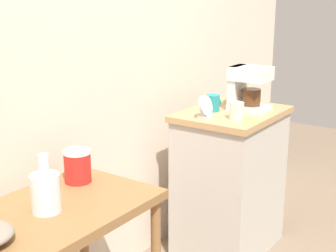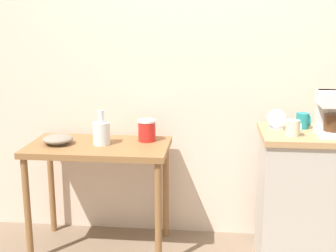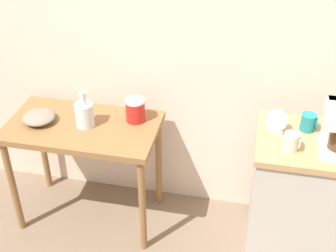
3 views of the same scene
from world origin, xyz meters
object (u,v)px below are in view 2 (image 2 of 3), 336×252
bowl_stoneware (58,139)px  canister_enamel (147,130)px  table_clock (276,121)px  mug_small_cream (293,128)px  glass_carafe_vase (102,132)px  coffee_maker (333,111)px  mug_dark_teal (303,121)px

bowl_stoneware → canister_enamel: (0.58, 0.14, 0.04)m
bowl_stoneware → table_clock: table_clock is taller
mug_small_cream → canister_enamel: bearing=161.5°
canister_enamel → mug_small_cream: mug_small_cream is taller
glass_carafe_vase → coffee_maker: size_ratio=0.89×
mug_dark_teal → glass_carafe_vase: bearing=-179.3°
coffee_maker → mug_dark_teal: size_ratio=2.68×
canister_enamel → mug_small_cream: size_ratio=1.54×
bowl_stoneware → mug_small_cream: 1.51m
mug_dark_teal → table_clock: (-0.17, -0.05, 0.01)m
bowl_stoneware → mug_small_cream: (1.49, -0.16, 0.15)m
mug_dark_teal → bowl_stoneware: bearing=-178.6°
bowl_stoneware → coffee_maker: coffee_maker is taller
bowl_stoneware → canister_enamel: size_ratio=1.36×
bowl_stoneware → glass_carafe_vase: (0.29, 0.02, 0.05)m
bowl_stoneware → canister_enamel: bearing=13.9°
mug_dark_teal → coffee_maker: bearing=-46.2°
coffee_maker → table_clock: size_ratio=1.99×
bowl_stoneware → canister_enamel: 0.60m
canister_enamel → coffee_maker: (1.15, -0.25, 0.21)m
coffee_maker → mug_dark_teal: (-0.14, 0.15, -0.09)m
mug_dark_teal → mug_small_cream: (-0.09, -0.20, -0.00)m
coffee_maker → table_clock: bearing=163.5°
mug_dark_teal → mug_small_cream: 0.22m
bowl_stoneware → coffee_maker: size_ratio=0.77×
canister_enamel → coffee_maker: bearing=-12.2°
bowl_stoneware → mug_dark_teal: bearing=1.4°
glass_carafe_vase → bowl_stoneware: bearing=-175.2°
mug_small_cream → table_clock: (-0.08, 0.15, 0.01)m
bowl_stoneware → table_clock: (1.41, -0.01, 0.16)m
canister_enamel → table_clock: bearing=-10.6°
bowl_stoneware → coffee_maker: bearing=-3.5°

